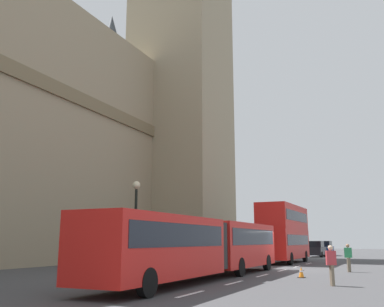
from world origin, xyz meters
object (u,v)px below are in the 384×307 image
(double_decker_bus, at_px, (284,231))
(traffic_cone_west, at_px, (301,272))
(articulated_bus, at_px, (204,243))
(pedestrian_near_cones, at_px, (331,264))
(pedestrian_by_kerb, at_px, (348,257))
(traffic_cone_middle, at_px, (330,261))
(sedan_trailing, at_px, (325,248))
(street_lamp, at_px, (136,220))
(sedan_lead, at_px, (316,249))

(double_decker_bus, xyz_separation_m, traffic_cone_west, (-14.39, -4.23, -2.43))
(articulated_bus, xyz_separation_m, pedestrian_near_cones, (-0.61, -6.24, -0.83))
(pedestrian_near_cones, bearing_deg, pedestrian_by_kerb, 1.07)
(double_decker_bus, relative_size, pedestrian_by_kerb, 5.57)
(traffic_cone_middle, bearing_deg, pedestrian_by_kerb, -164.39)
(sedan_trailing, xyz_separation_m, street_lamp, (-37.55, 4.80, 2.14))
(articulated_bus, bearing_deg, pedestrian_near_cones, -95.62)
(pedestrian_near_cones, bearing_deg, sedan_lead, 10.49)
(double_decker_bus, relative_size, pedestrian_near_cones, 5.57)
(articulated_bus, distance_m, pedestrian_by_kerb, 10.31)
(double_decker_bus, xyz_separation_m, street_lamp, (-16.77, 4.50, 0.35))
(articulated_bus, distance_m, pedestrian_near_cones, 6.32)
(sedan_lead, bearing_deg, sedan_trailing, -2.10)
(sedan_lead, relative_size, pedestrian_near_cones, 2.60)
(traffic_cone_middle, bearing_deg, articulated_bus, 166.03)
(street_lamp, relative_size, pedestrian_by_kerb, 3.12)
(sedan_lead, relative_size, traffic_cone_middle, 7.59)
(articulated_bus, relative_size, double_decker_bus, 1.93)
(sedan_trailing, xyz_separation_m, pedestrian_near_cones, (-38.71, -5.95, -0.00))
(street_lamp, bearing_deg, pedestrian_near_cones, -96.13)
(articulated_bus, relative_size, traffic_cone_west, 31.28)
(double_decker_bus, height_order, traffic_cone_west, double_decker_bus)
(double_decker_bus, height_order, pedestrian_by_kerb, double_decker_bus)
(articulated_bus, height_order, sedan_lead, articulated_bus)
(pedestrian_near_cones, xyz_separation_m, pedestrian_by_kerb, (8.90, 0.17, 0.00))
(traffic_cone_west, relative_size, pedestrian_near_cones, 0.34)
(sedan_trailing, bearing_deg, traffic_cone_middle, -170.65)
(pedestrian_near_cones, bearing_deg, street_lamp, 83.87)
(articulated_bus, height_order, pedestrian_near_cones, articulated_bus)
(sedan_lead, xyz_separation_m, pedestrian_by_kerb, (-24.30, -5.98, -0.00))
(articulated_bus, bearing_deg, pedestrian_by_kerb, -36.23)
(double_decker_bus, relative_size, traffic_cone_west, 16.23)
(pedestrian_near_cones, height_order, pedestrian_by_kerb, same)
(street_lamp, relative_size, pedestrian_near_cones, 3.12)
(traffic_cone_middle, xyz_separation_m, street_lamp, (-15.34, 8.46, 2.77))
(sedan_trailing, bearing_deg, sedan_lead, 177.90)
(sedan_trailing, distance_m, traffic_cone_west, 35.39)
(articulated_bus, distance_m, double_decker_bus, 17.34)
(double_decker_bus, xyz_separation_m, pedestrian_near_cones, (-17.93, -6.24, -1.80))
(sedan_trailing, relative_size, traffic_cone_west, 7.59)
(articulated_bus, xyz_separation_m, traffic_cone_west, (2.93, -4.22, -1.46))
(traffic_cone_middle, bearing_deg, double_decker_bus, 70.06)
(traffic_cone_middle, xyz_separation_m, pedestrian_near_cones, (-16.49, -2.29, 0.63))
(pedestrian_by_kerb, bearing_deg, street_lamp, 126.22)
(double_decker_bus, bearing_deg, street_lamp, 164.96)
(articulated_bus, distance_m, street_lamp, 4.72)
(sedan_lead, bearing_deg, street_lamp, 171.84)
(sedan_trailing, relative_size, traffic_cone_middle, 7.59)
(sedan_trailing, height_order, traffic_cone_middle, sedan_trailing)
(double_decker_bus, bearing_deg, sedan_trailing, -0.81)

